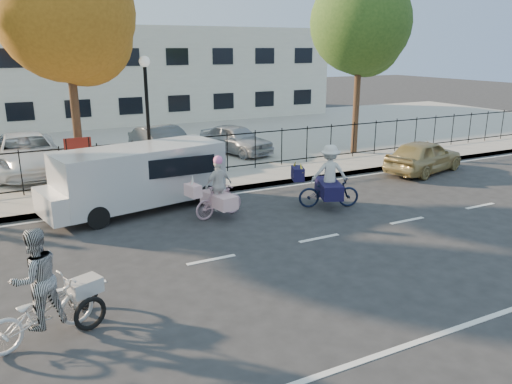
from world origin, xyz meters
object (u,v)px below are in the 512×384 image
lamppost (147,98)px  lot_car_d (236,139)px  bull_bike (328,183)px  lot_car_c (164,145)px  zebra_trike (39,298)px  lot_car_b (26,153)px  gold_sedan (424,156)px  white_van (138,176)px  unicorn_bike (218,195)px

lamppost → lot_car_d: 6.28m
bull_bike → lot_car_c: (-2.79, 7.77, 0.09)m
zebra_trike → bull_bike: (8.46, 3.82, 0.01)m
lot_car_b → lot_car_d: lot_car_b is taller
bull_bike → lot_car_b: bull_bike is taller
gold_sedan → lot_car_b: lot_car_b is taller
white_van → lot_car_c: bearing=54.1°
gold_sedan → zebra_trike: bearing=96.7°
unicorn_bike → white_van: size_ratio=0.32×
unicorn_bike → white_van: bearing=35.5°
white_van → lot_car_b: bearing=103.4°
lot_car_c → unicorn_bike: bearing=-101.9°
gold_sedan → bull_bike: bearing=93.1°
zebra_trike → lot_car_d: size_ratio=0.60×
lamppost → bull_bike: bearing=-48.2°
gold_sedan → lot_car_b: (-13.89, 6.38, 0.24)m
unicorn_bike → gold_sedan: unicorn_bike is taller
bull_bike → lot_car_d: 8.05m
white_van → lot_car_d: 8.10m
gold_sedan → lot_car_d: (-5.32, 6.06, 0.14)m
bull_bike → white_van: size_ratio=0.38×
gold_sedan → lot_car_b: size_ratio=0.72×
white_van → lot_car_b: size_ratio=1.07×
lamppost → lot_car_c: bearing=65.2°
bull_bike → white_van: bearing=87.2°
white_van → gold_sedan: (11.14, -0.44, -0.40)m
zebra_trike → unicorn_bike: (5.09, 4.47, -0.09)m
zebra_trike → lot_car_d: zebra_trike is taller
unicorn_bike → lot_car_c: size_ratio=0.42×
zebra_trike → lot_car_c: size_ratio=0.53×
zebra_trike → lot_car_c: zebra_trike is taller
lot_car_c → lot_car_d: 3.39m
zebra_trike → unicorn_bike: size_ratio=1.24×
lot_car_c → bull_bike: bearing=-77.4°
lamppost → unicorn_bike: lamppost is taller
lot_car_b → lot_car_d: 8.58m
lot_car_b → gold_sedan: bearing=-27.6°
gold_sedan → lot_car_b: 15.29m
unicorn_bike → gold_sedan: 9.38m
lamppost → white_van: (-1.02, -2.30, -2.05)m
zebra_trike → unicorn_bike: 6.78m
lamppost → lot_car_b: lamppost is taller
lamppost → white_van: bearing=-113.9°
gold_sedan → lot_car_c: size_ratio=0.88×
lamppost → unicorn_bike: 4.80m
lot_car_b → lot_car_d: size_ratio=1.40×
zebra_trike → lot_car_c: (5.67, 11.59, 0.10)m
lot_car_b → lot_car_d: bearing=-5.1°
lamppost → zebra_trike: 9.81m
bull_bike → lot_car_b: size_ratio=0.40×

